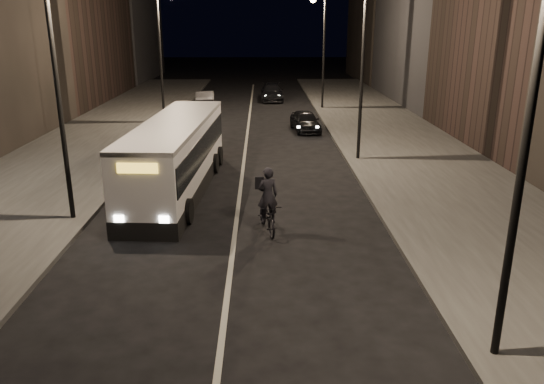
{
  "coord_description": "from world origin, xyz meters",
  "views": [
    {
      "loc": [
        0.9,
        -13.15,
        6.58
      ],
      "look_at": [
        1.2,
        2.54,
        1.5
      ],
      "focal_mm": 35.0,
      "sensor_mm": 36.0,
      "label": 1
    }
  ],
  "objects_px": {
    "streetlight_right_far": "(321,38)",
    "streetlight_left_near": "(63,62)",
    "streetlight_left_far": "(164,41)",
    "car_near": "(305,121)",
    "streetlight_right_mid": "(358,49)",
    "city_bus": "(176,153)",
    "car_far": "(272,92)",
    "car_mid": "(205,99)",
    "cyclist_on_bicycle": "(267,211)",
    "streetlight_right_near": "(518,95)"
  },
  "relations": [
    {
      "from": "cyclist_on_bicycle",
      "to": "car_far",
      "type": "height_order",
      "value": "cyclist_on_bicycle"
    },
    {
      "from": "streetlight_left_near",
      "to": "car_far",
      "type": "height_order",
      "value": "streetlight_left_near"
    },
    {
      "from": "cyclist_on_bicycle",
      "to": "car_near",
      "type": "bearing_deg",
      "value": 68.83
    },
    {
      "from": "cyclist_on_bicycle",
      "to": "streetlight_left_far",
      "type": "bearing_deg",
      "value": 96.07
    },
    {
      "from": "streetlight_right_far",
      "to": "streetlight_left_near",
      "type": "distance_m",
      "value": 26.26
    },
    {
      "from": "streetlight_right_far",
      "to": "car_mid",
      "type": "relative_size",
      "value": 2.02
    },
    {
      "from": "streetlight_right_mid",
      "to": "streetlight_left_far",
      "type": "xyz_separation_m",
      "value": [
        -10.66,
        10.0,
        0.0
      ]
    },
    {
      "from": "streetlight_right_near",
      "to": "streetlight_left_far",
      "type": "xyz_separation_m",
      "value": [
        -10.66,
        26.0,
        0.0
      ]
    },
    {
      "from": "city_bus",
      "to": "cyclist_on_bicycle",
      "type": "distance_m",
      "value": 5.87
    },
    {
      "from": "city_bus",
      "to": "car_mid",
      "type": "relative_size",
      "value": 2.67
    },
    {
      "from": "streetlight_right_mid",
      "to": "cyclist_on_bicycle",
      "type": "relative_size",
      "value": 3.63
    },
    {
      "from": "streetlight_right_near",
      "to": "streetlight_left_far",
      "type": "bearing_deg",
      "value": 112.3
    },
    {
      "from": "streetlight_right_far",
      "to": "car_mid",
      "type": "xyz_separation_m",
      "value": [
        -8.93,
        1.14,
        -4.7
      ]
    },
    {
      "from": "streetlight_left_far",
      "to": "car_far",
      "type": "relative_size",
      "value": 1.72
    },
    {
      "from": "car_near",
      "to": "car_far",
      "type": "relative_size",
      "value": 0.79
    },
    {
      "from": "streetlight_left_near",
      "to": "car_mid",
      "type": "xyz_separation_m",
      "value": [
        1.73,
        25.14,
        -4.7
      ]
    },
    {
      "from": "car_near",
      "to": "car_far",
      "type": "distance_m",
      "value": 13.56
    },
    {
      "from": "city_bus",
      "to": "streetlight_right_mid",
      "type": "bearing_deg",
      "value": 33.25
    },
    {
      "from": "car_mid",
      "to": "streetlight_right_mid",
      "type": "bearing_deg",
      "value": 112.11
    },
    {
      "from": "city_bus",
      "to": "car_far",
      "type": "height_order",
      "value": "city_bus"
    },
    {
      "from": "streetlight_right_mid",
      "to": "streetlight_left_near",
      "type": "distance_m",
      "value": 13.33
    },
    {
      "from": "streetlight_right_near",
      "to": "streetlight_right_mid",
      "type": "xyz_separation_m",
      "value": [
        0.0,
        16.0,
        0.0
      ]
    },
    {
      "from": "streetlight_left_near",
      "to": "streetlight_right_near",
      "type": "bearing_deg",
      "value": -36.88
    },
    {
      "from": "city_bus",
      "to": "streetlight_left_near",
      "type": "bearing_deg",
      "value": -125.23
    },
    {
      "from": "streetlight_left_near",
      "to": "cyclist_on_bicycle",
      "type": "bearing_deg",
      "value": -9.51
    },
    {
      "from": "streetlight_right_near",
      "to": "streetlight_right_mid",
      "type": "height_order",
      "value": "same"
    },
    {
      "from": "streetlight_right_mid",
      "to": "car_near",
      "type": "bearing_deg",
      "value": 102.99
    },
    {
      "from": "cyclist_on_bicycle",
      "to": "car_near",
      "type": "xyz_separation_m",
      "value": [
        2.54,
        16.58,
        -0.11
      ]
    },
    {
      "from": "streetlight_right_far",
      "to": "car_near",
      "type": "height_order",
      "value": "streetlight_right_far"
    },
    {
      "from": "streetlight_right_mid",
      "to": "car_far",
      "type": "distance_m",
      "value": 21.76
    },
    {
      "from": "city_bus",
      "to": "car_far",
      "type": "relative_size",
      "value": 2.27
    },
    {
      "from": "city_bus",
      "to": "car_mid",
      "type": "height_order",
      "value": "city_bus"
    },
    {
      "from": "car_near",
      "to": "streetlight_right_mid",
      "type": "bearing_deg",
      "value": -84.22
    },
    {
      "from": "streetlight_right_far",
      "to": "streetlight_right_near",
      "type": "bearing_deg",
      "value": -90.0
    },
    {
      "from": "streetlight_left_far",
      "to": "car_near",
      "type": "distance_m",
      "value": 10.41
    },
    {
      "from": "streetlight_right_mid",
      "to": "streetlight_left_far",
      "type": "distance_m",
      "value": 14.62
    },
    {
      "from": "streetlight_right_mid",
      "to": "city_bus",
      "type": "bearing_deg",
      "value": -150.23
    },
    {
      "from": "streetlight_left_far",
      "to": "car_mid",
      "type": "bearing_deg",
      "value": 76.37
    },
    {
      "from": "cyclist_on_bicycle",
      "to": "streetlight_right_mid",
      "type": "bearing_deg",
      "value": 52.33
    },
    {
      "from": "streetlight_right_mid",
      "to": "streetlight_left_far",
      "type": "relative_size",
      "value": 1.0
    },
    {
      "from": "streetlight_left_near",
      "to": "city_bus",
      "type": "relative_size",
      "value": 0.76
    },
    {
      "from": "streetlight_right_far",
      "to": "streetlight_left_near",
      "type": "relative_size",
      "value": 1.0
    },
    {
      "from": "streetlight_left_far",
      "to": "car_mid",
      "type": "relative_size",
      "value": 2.02
    },
    {
      "from": "car_near",
      "to": "car_mid",
      "type": "relative_size",
      "value": 0.93
    },
    {
      "from": "streetlight_right_near",
      "to": "car_mid",
      "type": "distance_m",
      "value": 34.65
    },
    {
      "from": "streetlight_right_far",
      "to": "streetlight_left_near",
      "type": "height_order",
      "value": "same"
    },
    {
      "from": "streetlight_right_mid",
      "to": "streetlight_right_far",
      "type": "distance_m",
      "value": 16.0
    },
    {
      "from": "streetlight_left_near",
      "to": "car_mid",
      "type": "distance_m",
      "value": 25.64
    },
    {
      "from": "cyclist_on_bicycle",
      "to": "car_near",
      "type": "height_order",
      "value": "cyclist_on_bicycle"
    },
    {
      "from": "streetlight_right_near",
      "to": "streetlight_left_near",
      "type": "bearing_deg",
      "value": 143.12
    }
  ]
}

